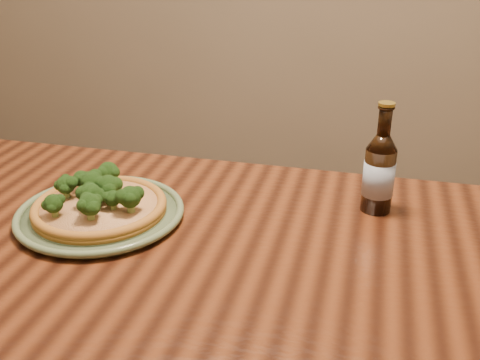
% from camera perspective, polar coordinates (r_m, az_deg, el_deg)
% --- Properties ---
extents(table, '(1.60, 0.90, 0.75)m').
position_cam_1_polar(table, '(1.02, -15.49, -11.83)').
color(table, '#4E2410').
rests_on(table, ground).
extents(plate, '(0.31, 0.31, 0.02)m').
position_cam_1_polar(plate, '(1.07, -13.99, -3.28)').
color(plate, '#5B6D4B').
rests_on(plate, table).
extents(pizza, '(0.25, 0.25, 0.07)m').
position_cam_1_polar(pizza, '(1.06, -14.14, -2.32)').
color(pizza, '#A36924').
rests_on(pizza, plate).
extents(beer_bottle, '(0.06, 0.06, 0.21)m').
position_cam_1_polar(beer_bottle, '(1.07, 13.96, 0.80)').
color(beer_bottle, black).
rests_on(beer_bottle, table).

